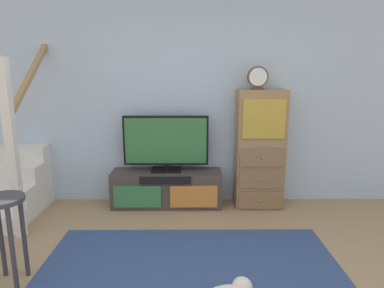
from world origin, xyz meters
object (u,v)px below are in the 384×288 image
media_console (167,189)px  bar_stool_near (4,220)px  desk_clock (258,78)px  television (166,142)px  side_cabinet (260,149)px

media_console → bar_stool_near: size_ratio=1.87×
media_console → bar_stool_near: bearing=-126.2°
desk_clock → television: bearing=178.5°
side_cabinet → desk_clock: 0.87m
desk_clock → bar_stool_near: (-2.24, -1.57, -1.05)m
side_cabinet → bar_stool_near: side_cabinet is taller
media_console → side_cabinet: size_ratio=0.93×
side_cabinet → desk_clock: bearing=-166.4°
media_console → bar_stool_near: 1.98m
bar_stool_near → side_cabinet: bearing=34.5°
television → desk_clock: desk_clock is taller
television → bar_stool_near: television is taller
side_cabinet → television: bearing=179.3°
television → side_cabinet: 1.15m
bar_stool_near → television: bearing=54.2°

